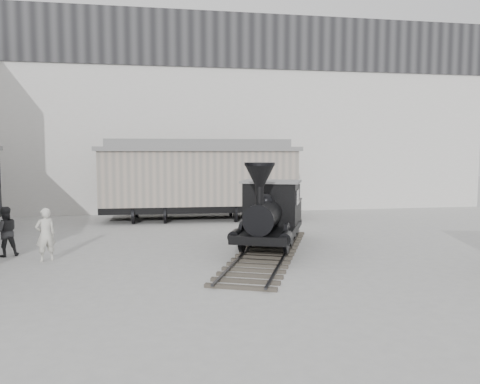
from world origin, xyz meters
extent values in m
plane|color=#9E9E9B|center=(0.00, 0.00, 0.00)|extent=(90.00, 90.00, 0.00)
cube|color=silver|center=(0.00, 15.00, 5.50)|extent=(34.00, 2.40, 11.00)
cube|color=#232326|center=(0.00, 13.75, 9.50)|extent=(34.00, 0.12, 3.00)
cube|color=#3C3832|center=(1.04, 2.80, 0.07)|extent=(4.93, 8.59, 0.15)
cube|color=#2D2D30|center=(0.42, 3.05, 0.12)|extent=(3.29, 7.92, 0.06)
cube|color=#2D2D30|center=(1.66, 2.55, 0.12)|extent=(3.29, 7.92, 0.06)
cylinder|color=black|center=(0.20, 2.64, 0.66)|extent=(0.49, 0.99, 1.02)
cylinder|color=black|center=(1.53, 2.10, 0.66)|extent=(0.49, 0.99, 1.02)
cylinder|color=black|center=(0.65, 3.76, 0.66)|extent=(0.49, 0.99, 1.02)
cylinder|color=black|center=(1.99, 3.21, 0.66)|extent=(0.49, 0.99, 1.02)
cube|color=black|center=(1.09, 2.93, 0.77)|extent=(2.97, 3.79, 0.26)
cylinder|color=black|center=(0.85, 2.33, 1.36)|extent=(1.66, 2.32, 0.93)
cylinder|color=black|center=(0.53, 1.56, 2.08)|extent=(0.31, 0.31, 0.56)
cone|color=black|center=(0.53, 1.56, 2.69)|extent=(1.16, 1.16, 0.65)
sphere|color=black|center=(0.99, 2.67, 1.81)|extent=(0.48, 0.48, 0.48)
cube|color=black|center=(1.41, 3.70, 1.62)|extent=(2.14, 1.84, 1.44)
cube|color=gray|center=(1.41, 3.70, 2.37)|extent=(2.39, 2.08, 0.07)
cube|color=black|center=(2.04, 5.24, 1.10)|extent=(2.24, 2.35, 0.83)
cylinder|color=black|center=(-2.91, 11.28, 0.42)|extent=(2.14, 0.92, 0.85)
cylinder|color=black|center=(1.95, 11.11, 0.42)|extent=(2.14, 0.92, 0.85)
cube|color=black|center=(-0.48, 11.20, 0.63)|extent=(9.59, 2.96, 0.32)
cube|color=gray|center=(-0.48, 11.20, 2.11)|extent=(9.59, 3.07, 2.64)
cube|color=gray|center=(-0.48, 11.20, 3.54)|extent=(9.92, 3.40, 0.21)
cube|color=gray|center=(-0.48, 11.20, 3.83)|extent=(9.12, 1.58, 0.38)
imported|color=silver|center=(-5.96, 3.04, 0.84)|extent=(0.73, 0.65, 1.68)
imported|color=#2A2A2B|center=(-7.42, 3.98, 0.82)|extent=(0.98, 0.89, 1.63)
camera|label=1|loc=(-2.42, -12.14, 3.43)|focal=35.00mm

